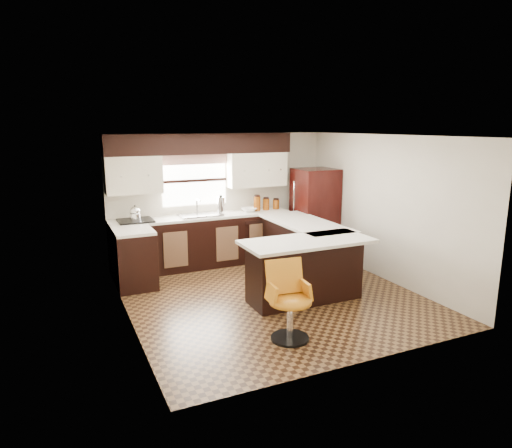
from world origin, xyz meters
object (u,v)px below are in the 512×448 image
peninsula_return (305,271)px  refrigerator (315,213)px  peninsula_long (302,251)px  bar_chair (290,302)px

peninsula_return → refrigerator: refrigerator is taller
peninsula_long → bar_chair: bearing=-123.4°
bar_chair → peninsula_return: bearing=57.3°
peninsula_long → bar_chair: 2.41m
refrigerator → bar_chair: refrigerator is taller
refrigerator → bar_chair: size_ratio=1.81×
peninsula_long → refrigerator: size_ratio=1.12×
peninsula_long → bar_chair: (-1.33, -2.01, 0.03)m
peninsula_return → refrigerator: (1.33, 1.91, 0.42)m
peninsula_long → peninsula_return: bearing=-118.3°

